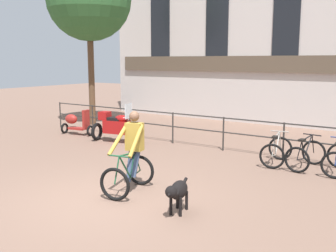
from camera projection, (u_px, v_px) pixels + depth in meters
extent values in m
plane|color=#7A5B4C|center=(107.00, 198.00, 7.95)|extent=(60.00, 60.00, 0.00)
cylinder|color=#2D2B28|center=(60.00, 115.00, 16.28)|extent=(0.05, 0.05, 1.05)
cylinder|color=#2D2B28|center=(93.00, 119.00, 15.23)|extent=(0.05, 0.05, 1.05)
cylinder|color=#2D2B28|center=(130.00, 123.00, 14.18)|extent=(0.05, 0.05, 1.05)
cylinder|color=#2D2B28|center=(173.00, 128.00, 13.13)|extent=(0.05, 0.05, 1.05)
cylinder|color=#2D2B28|center=(223.00, 134.00, 12.09)|extent=(0.05, 0.05, 1.05)
cylinder|color=#2D2B28|center=(283.00, 141.00, 11.04)|extent=(0.05, 0.05, 1.05)
cylinder|color=#2D2B28|center=(224.00, 118.00, 12.00)|extent=(15.00, 0.04, 0.04)
cylinder|color=#2D2B28|center=(223.00, 132.00, 12.08)|extent=(15.00, 0.04, 0.04)
cube|color=beige|center=(290.00, 6.00, 16.07)|extent=(18.00, 0.60, 9.92)
cube|color=brown|center=(284.00, 64.00, 16.16)|extent=(17.10, 0.12, 0.70)
cube|color=black|center=(160.00, 5.00, 19.24)|extent=(1.10, 0.06, 5.55)
torus|color=black|center=(115.00, 184.00, 7.76)|extent=(0.68, 0.20, 0.68)
torus|color=black|center=(140.00, 170.00, 8.76)|extent=(0.68, 0.20, 0.68)
cylinder|color=#194C2D|center=(125.00, 167.00, 8.11)|extent=(0.13, 0.49, 0.60)
cylinder|color=#194C2D|center=(133.00, 165.00, 8.42)|extent=(0.08, 0.23, 0.52)
cylinder|color=#194C2D|center=(127.00, 154.00, 8.16)|extent=(0.16, 0.66, 0.10)
cylinder|color=#194C2D|center=(136.00, 174.00, 8.56)|extent=(0.11, 0.44, 0.08)
cylinder|color=#194C2D|center=(138.00, 162.00, 8.61)|extent=(0.08, 0.26, 0.47)
cylinder|color=#194C2D|center=(117.00, 170.00, 7.81)|extent=(0.07, 0.23, 0.54)
cylinder|color=#194C2D|center=(119.00, 156.00, 7.86)|extent=(0.48, 0.12, 0.03)
cube|color=black|center=(135.00, 152.00, 8.46)|extent=(0.16, 0.26, 0.05)
cube|color=#AD8933|center=(135.00, 137.00, 8.41)|extent=(0.40, 0.29, 0.60)
sphere|color=brown|center=(134.00, 116.00, 8.33)|extent=(0.22, 0.22, 0.22)
cylinder|color=#AD8933|center=(118.00, 139.00, 8.19)|extent=(0.15, 0.72, 0.60)
cylinder|color=#AD8933|center=(136.00, 141.00, 8.03)|extent=(0.28, 0.71, 0.60)
cylinder|color=#384766|center=(130.00, 166.00, 8.45)|extent=(0.19, 0.32, 0.69)
cylinder|color=#384766|center=(136.00, 164.00, 8.38)|extent=(0.14, 0.31, 0.58)
ellipsoid|color=black|center=(179.00, 190.00, 7.16)|extent=(0.40, 0.60, 0.33)
cylinder|color=black|center=(175.00, 192.00, 6.96)|extent=(0.22, 0.21, 0.18)
sphere|color=black|center=(171.00, 192.00, 6.78)|extent=(0.22, 0.22, 0.22)
cone|color=black|center=(169.00, 195.00, 6.70)|extent=(0.15, 0.15, 0.12)
cylinder|color=black|center=(185.00, 181.00, 7.46)|extent=(0.10, 0.20, 0.12)
cylinder|color=black|center=(171.00, 205.00, 7.08)|extent=(0.06, 0.06, 0.36)
cylinder|color=black|center=(180.00, 207.00, 7.01)|extent=(0.06, 0.06, 0.36)
cylinder|color=black|center=(177.00, 199.00, 7.40)|extent=(0.06, 0.06, 0.36)
cylinder|color=black|center=(187.00, 200.00, 7.33)|extent=(0.06, 0.06, 0.36)
torus|color=black|center=(138.00, 135.00, 13.04)|extent=(0.24, 0.63, 0.62)
torus|color=black|center=(97.00, 132.00, 13.67)|extent=(0.24, 0.63, 0.62)
cube|color=maroon|center=(117.00, 127.00, 13.32)|extent=(0.95, 0.56, 0.44)
ellipsoid|color=maroon|center=(122.00, 118.00, 13.19)|extent=(0.53, 0.41, 0.24)
cube|color=black|center=(114.00, 119.00, 13.32)|extent=(0.61, 0.40, 0.10)
cylinder|color=#B2B2B7|center=(132.00, 129.00, 13.09)|extent=(0.45, 0.14, 0.41)
cube|color=silver|center=(129.00, 111.00, 13.04)|extent=(0.11, 0.44, 0.50)
cube|color=maroon|center=(105.00, 116.00, 13.44)|extent=(0.38, 0.41, 0.28)
torus|color=black|center=(280.00, 148.00, 10.99)|extent=(0.66, 0.15, 0.66)
torus|color=black|center=(272.00, 156.00, 10.06)|extent=(0.66, 0.15, 0.66)
cylinder|color=#9E998E|center=(278.00, 143.00, 10.59)|extent=(0.09, 0.47, 0.58)
cylinder|color=#9E998E|center=(275.00, 146.00, 10.32)|extent=(0.06, 0.22, 0.51)
cylinder|color=#9E998E|center=(277.00, 134.00, 10.46)|extent=(0.11, 0.63, 0.10)
cylinder|color=#9E998E|center=(274.00, 156.00, 10.25)|extent=(0.08, 0.42, 0.07)
cylinder|color=#9E998E|center=(273.00, 147.00, 10.13)|extent=(0.06, 0.25, 0.46)
cylinder|color=#9E998E|center=(280.00, 140.00, 10.86)|extent=(0.05, 0.21, 0.52)
cylinder|color=#9E998E|center=(280.00, 131.00, 10.74)|extent=(0.48, 0.09, 0.03)
cube|color=black|center=(275.00, 137.00, 10.19)|extent=(0.15, 0.25, 0.05)
torus|color=black|center=(314.00, 153.00, 10.48)|extent=(0.66, 0.14, 0.66)
torus|color=black|center=(297.00, 160.00, 9.71)|extent=(0.66, 0.14, 0.66)
cylinder|color=black|center=(308.00, 147.00, 10.14)|extent=(0.09, 0.47, 0.58)
cylinder|color=black|center=(303.00, 150.00, 9.91)|extent=(0.06, 0.22, 0.51)
cylinder|color=black|center=(307.00, 138.00, 10.03)|extent=(0.11, 0.63, 0.10)
cylinder|color=black|center=(300.00, 159.00, 9.87)|extent=(0.08, 0.42, 0.07)
cylinder|color=black|center=(299.00, 150.00, 9.76)|extent=(0.05, 0.25, 0.46)
cylinder|color=black|center=(313.00, 144.00, 10.37)|extent=(0.05, 0.21, 0.52)
cylinder|color=black|center=(312.00, 135.00, 10.26)|extent=(0.48, 0.09, 0.03)
cube|color=black|center=(302.00, 140.00, 9.80)|extent=(0.15, 0.25, 0.05)
torus|color=black|center=(335.00, 165.00, 9.21)|extent=(0.66, 0.12, 0.66)
cylinder|color=navy|center=(336.00, 164.00, 9.40)|extent=(0.06, 0.42, 0.07)
cylinder|color=navy|center=(336.00, 155.00, 9.27)|extent=(0.04, 0.25, 0.46)
torus|color=black|center=(90.00, 131.00, 14.46)|extent=(0.14, 0.41, 0.40)
torus|color=black|center=(65.00, 128.00, 14.98)|extent=(0.14, 0.41, 0.40)
cube|color=maroon|center=(77.00, 128.00, 14.71)|extent=(0.71, 0.38, 0.08)
cube|color=maroon|center=(86.00, 120.00, 14.47)|extent=(0.15, 0.33, 0.72)
ellipsoid|color=maroon|center=(71.00, 119.00, 14.77)|extent=(0.56, 0.38, 0.36)
cylinder|color=brown|center=(91.00, 74.00, 16.78)|extent=(0.26, 0.26, 4.34)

